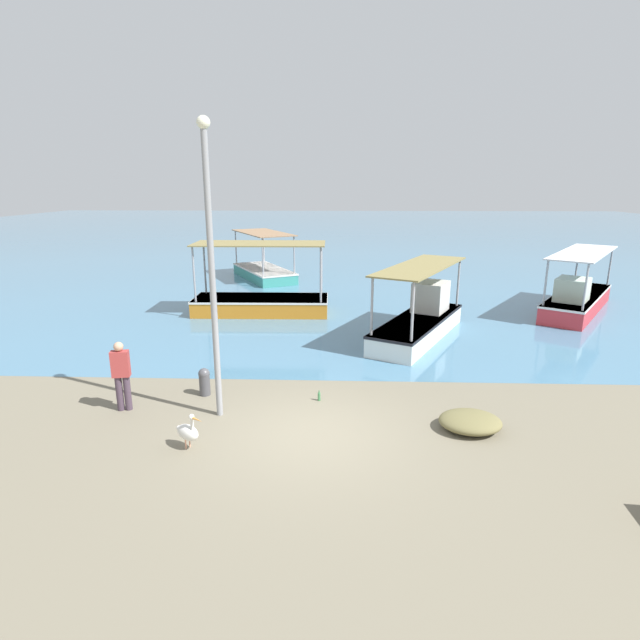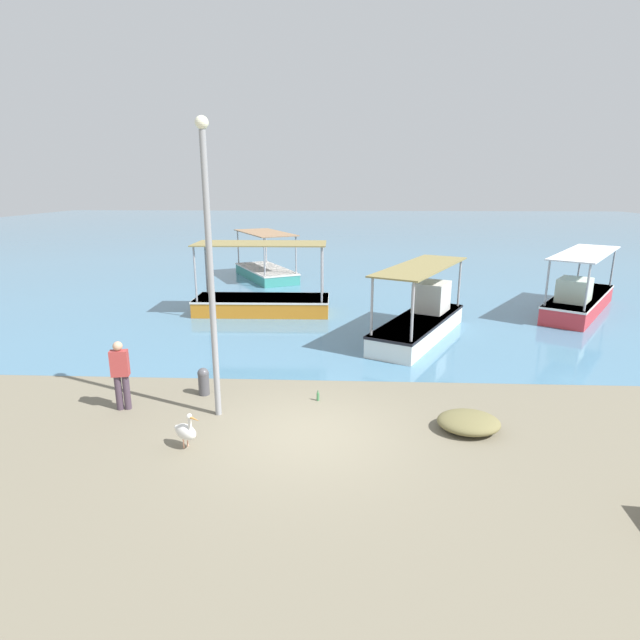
{
  "view_description": "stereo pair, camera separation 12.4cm",
  "coord_description": "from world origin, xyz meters",
  "px_view_note": "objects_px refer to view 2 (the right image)",
  "views": [
    {
      "loc": [
        0.53,
        -9.71,
        5.19
      ],
      "look_at": [
        -0.04,
        5.25,
        1.1
      ],
      "focal_mm": 28.0,
      "sensor_mm": 36.0,
      "label": 1
    },
    {
      "loc": [
        0.66,
        -9.71,
        5.19
      ],
      "look_at": [
        -0.04,
        5.25,
        1.1
      ],
      "focal_mm": 28.0,
      "sensor_mm": 36.0,
      "label": 2
    }
  ],
  "objects_px": {
    "fishing_boat_center": "(421,319)",
    "glass_bottle": "(318,396)",
    "pelican": "(186,431)",
    "fishing_boat_outer": "(262,300)",
    "lamp_post": "(210,260)",
    "fishing_boat_far_right": "(579,298)",
    "fishing_boat_far_left": "(266,270)",
    "mooring_bollard": "(204,380)",
    "fisherman_standing": "(121,373)",
    "net_pile": "(469,422)"
  },
  "relations": [
    {
      "from": "lamp_post",
      "to": "mooring_bollard",
      "type": "xyz_separation_m",
      "value": [
        -0.64,
        1.11,
        -3.24
      ]
    },
    {
      "from": "fishing_boat_far_left",
      "to": "glass_bottle",
      "type": "bearing_deg",
      "value": -77.01
    },
    {
      "from": "mooring_bollard",
      "to": "fisherman_standing",
      "type": "xyz_separation_m",
      "value": [
        -1.68,
        -0.93,
        0.53
      ]
    },
    {
      "from": "lamp_post",
      "to": "net_pile",
      "type": "bearing_deg",
      "value": -5.22
    },
    {
      "from": "fishing_boat_far_left",
      "to": "mooring_bollard",
      "type": "relative_size",
      "value": 7.78
    },
    {
      "from": "mooring_bollard",
      "to": "fisherman_standing",
      "type": "relative_size",
      "value": 0.42
    },
    {
      "from": "fishing_boat_far_left",
      "to": "glass_bottle",
      "type": "relative_size",
      "value": 20.62
    },
    {
      "from": "fishing_boat_center",
      "to": "fisherman_standing",
      "type": "bearing_deg",
      "value": -141.8
    },
    {
      "from": "fishing_boat_outer",
      "to": "pelican",
      "type": "xyz_separation_m",
      "value": [
        0.19,
        -11.02,
        -0.16
      ]
    },
    {
      "from": "fishing_boat_far_right",
      "to": "fishing_boat_center",
      "type": "relative_size",
      "value": 1.08
    },
    {
      "from": "fishing_boat_far_right",
      "to": "fishing_boat_far_left",
      "type": "distance_m",
      "value": 15.85
    },
    {
      "from": "lamp_post",
      "to": "fisherman_standing",
      "type": "bearing_deg",
      "value": 175.69
    },
    {
      "from": "glass_bottle",
      "to": "fishing_boat_far_right",
      "type": "bearing_deg",
      "value": 41.67
    },
    {
      "from": "fisherman_standing",
      "to": "lamp_post",
      "type": "bearing_deg",
      "value": -4.31
    },
    {
      "from": "glass_bottle",
      "to": "fishing_boat_outer",
      "type": "bearing_deg",
      "value": 107.7
    },
    {
      "from": "fishing_boat_outer",
      "to": "mooring_bollard",
      "type": "xyz_separation_m",
      "value": [
        -0.17,
        -8.36,
        -0.16
      ]
    },
    {
      "from": "mooring_bollard",
      "to": "net_pile",
      "type": "xyz_separation_m",
      "value": [
        6.27,
        -1.62,
        -0.2
      ]
    },
    {
      "from": "pelican",
      "to": "mooring_bollard",
      "type": "height_order",
      "value": "pelican"
    },
    {
      "from": "pelican",
      "to": "fishing_boat_center",
      "type": "bearing_deg",
      "value": 53.56
    },
    {
      "from": "fishing_boat_far_left",
      "to": "fishing_boat_center",
      "type": "height_order",
      "value": "fishing_boat_far_left"
    },
    {
      "from": "fishing_boat_far_left",
      "to": "fishing_boat_center",
      "type": "distance_m",
      "value": 12.96
    },
    {
      "from": "fishing_boat_center",
      "to": "glass_bottle",
      "type": "distance_m",
      "value": 6.49
    },
    {
      "from": "glass_bottle",
      "to": "net_pile",
      "type": "bearing_deg",
      "value": -22.4
    },
    {
      "from": "fisherman_standing",
      "to": "fishing_boat_center",
      "type": "bearing_deg",
      "value": 38.2
    },
    {
      "from": "lamp_post",
      "to": "glass_bottle",
      "type": "height_order",
      "value": "lamp_post"
    },
    {
      "from": "fishing_boat_far_right",
      "to": "pelican",
      "type": "bearing_deg",
      "value": -137.96
    },
    {
      "from": "net_pile",
      "to": "glass_bottle",
      "type": "height_order",
      "value": "net_pile"
    },
    {
      "from": "fishing_boat_center",
      "to": "glass_bottle",
      "type": "xyz_separation_m",
      "value": [
        -3.33,
        -5.54,
        -0.54
      ]
    },
    {
      "from": "fishing_boat_far_right",
      "to": "fisherman_standing",
      "type": "height_order",
      "value": "fishing_boat_far_right"
    },
    {
      "from": "fishing_boat_center",
      "to": "net_pile",
      "type": "height_order",
      "value": "fishing_boat_center"
    },
    {
      "from": "lamp_post",
      "to": "fishing_boat_far_right",
      "type": "bearing_deg",
      "value": 38.6
    },
    {
      "from": "fishing_boat_outer",
      "to": "pelican",
      "type": "bearing_deg",
      "value": -89.0
    },
    {
      "from": "fishing_boat_center",
      "to": "pelican",
      "type": "xyz_separation_m",
      "value": [
        -5.88,
        -7.96,
        -0.27
      ]
    },
    {
      "from": "lamp_post",
      "to": "glass_bottle",
      "type": "bearing_deg",
      "value": 20.85
    },
    {
      "from": "fishing_boat_center",
      "to": "pelican",
      "type": "height_order",
      "value": "fishing_boat_center"
    },
    {
      "from": "fishing_boat_outer",
      "to": "lamp_post",
      "type": "xyz_separation_m",
      "value": [
        0.47,
        -9.47,
        3.09
      ]
    },
    {
      "from": "fishing_boat_far_left",
      "to": "fisherman_standing",
      "type": "xyz_separation_m",
      "value": [
        -0.82,
        -17.08,
        0.41
      ]
    },
    {
      "from": "lamp_post",
      "to": "net_pile",
      "type": "distance_m",
      "value": 6.62
    },
    {
      "from": "fishing_boat_center",
      "to": "glass_bottle",
      "type": "bearing_deg",
      "value": -120.98
    },
    {
      "from": "lamp_post",
      "to": "fishing_boat_far_left",
      "type": "bearing_deg",
      "value": 94.97
    },
    {
      "from": "fisherman_standing",
      "to": "fishing_boat_far_left",
      "type": "bearing_deg",
      "value": 87.26
    },
    {
      "from": "fisherman_standing",
      "to": "net_pile",
      "type": "bearing_deg",
      "value": -4.96
    },
    {
      "from": "fishing_boat_far_right",
      "to": "fishing_boat_far_left",
      "type": "relative_size",
      "value": 1.12
    },
    {
      "from": "fishing_boat_center",
      "to": "fishing_boat_outer",
      "type": "xyz_separation_m",
      "value": [
        -6.07,
        3.06,
        -0.11
      ]
    },
    {
      "from": "fishing_boat_far_left",
      "to": "fishing_boat_outer",
      "type": "distance_m",
      "value": 7.85
    },
    {
      "from": "fishing_boat_center",
      "to": "lamp_post",
      "type": "bearing_deg",
      "value": -131.17
    },
    {
      "from": "fishing_boat_center",
      "to": "fishing_boat_far_right",
      "type": "bearing_deg",
      "value": 27.62
    },
    {
      "from": "fishing_boat_center",
      "to": "lamp_post",
      "type": "xyz_separation_m",
      "value": [
        -5.61,
        -6.41,
        2.98
      ]
    },
    {
      "from": "fishing_boat_far_left",
      "to": "lamp_post",
      "type": "bearing_deg",
      "value": -85.03
    },
    {
      "from": "fishing_boat_far_left",
      "to": "pelican",
      "type": "distance_m",
      "value": 18.84
    }
  ]
}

